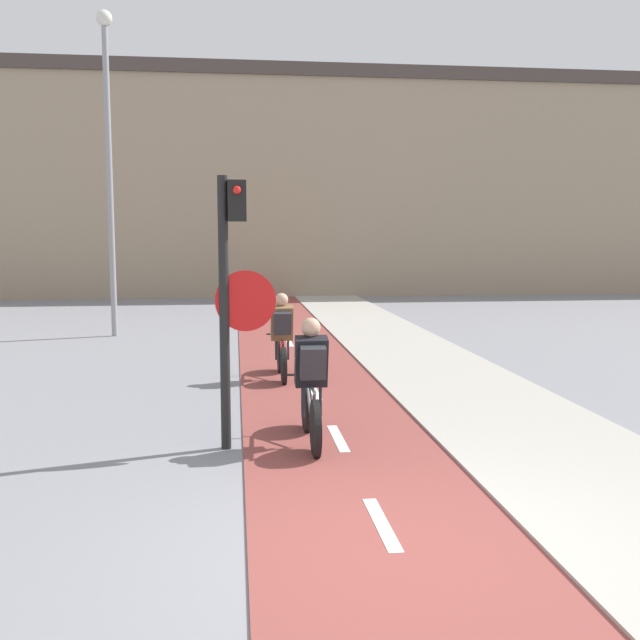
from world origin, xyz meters
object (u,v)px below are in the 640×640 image
object	(u,v)px
traffic_light_pole	(232,282)
cyclist_far	(282,338)
cyclist_near	(311,384)
street_lamp_far	(108,143)

from	to	relation	value
traffic_light_pole	cyclist_far	distance (m)	4.05
traffic_light_pole	cyclist_near	distance (m)	1.46
cyclist_near	cyclist_far	bearing A→B (deg)	91.27
traffic_light_pole	cyclist_far	bearing A→B (deg)	78.26
cyclist_near	cyclist_far	xyz separation A→B (m)	(-0.08, 3.78, -0.01)
traffic_light_pole	street_lamp_far	xyz separation A→B (m)	(-2.82, 9.40, 2.62)
traffic_light_pole	cyclist_far	size ratio (longest dim) A/B	1.89
traffic_light_pole	street_lamp_far	distance (m)	10.16
street_lamp_far	cyclist_near	size ratio (longest dim) A/B	4.55
traffic_light_pole	cyclist_far	xyz separation A→B (m)	(0.79, 3.80, -1.17)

